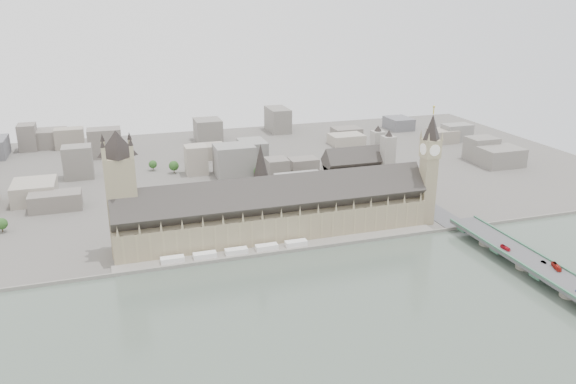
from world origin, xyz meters
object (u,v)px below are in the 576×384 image
object	(u,v)px
red_bus_north	(505,248)
red_bus_south	(556,267)
victoria_tower	(121,187)
westminster_abbey	(358,173)
palace_of_westminster	(275,212)
elizabeth_tower	(429,162)
westminster_bridge	(517,258)
car_silver	(544,262)

from	to	relation	value
red_bus_north	red_bus_south	distance (m)	40.88
victoria_tower	westminster_abbey	size ratio (longest dim) A/B	1.47
red_bus_north	red_bus_south	bearing A→B (deg)	-71.32
palace_of_westminster	red_bus_south	distance (m)	218.70
elizabeth_tower	westminster_bridge	size ratio (longest dim) A/B	0.33
victoria_tower	red_bus_north	world-z (taller)	victoria_tower
victoria_tower	westminster_abbey	distance (m)	244.79
palace_of_westminster	car_silver	xyz separation A→B (m)	(167.03, -128.31, -11.75)
westminster_bridge	car_silver	distance (m)	22.47
red_bus_north	victoria_tower	bearing A→B (deg)	158.78
elizabeth_tower	red_bus_north	xyz separation A→B (m)	(17.45, -88.38, -46.51)
westminster_bridge	car_silver	xyz separation A→B (m)	(5.03, -21.11, 5.83)
red_bus_north	red_bus_south	size ratio (longest dim) A/B	0.80
palace_of_westminster	red_bus_north	xyz separation A→B (m)	(155.45, -100.08, -11.13)
palace_of_westminster	westminster_abbey	xyz separation A→B (m)	(110.92, 75.30, 2.38)
palace_of_westminster	westminster_abbey	bearing A→B (deg)	34.17
victoria_tower	westminster_bridge	world-z (taller)	victoria_tower
palace_of_westminster	victoria_tower	xyz separation A→B (m)	(-122.00, 6.30, 32.50)
victoria_tower	car_silver	xyz separation A→B (m)	(289.03, -134.61, -44.25)
elizabeth_tower	victoria_tower	bearing A→B (deg)	176.04
elizabeth_tower	red_bus_south	size ratio (longest dim) A/B	9.01
victoria_tower	car_silver	world-z (taller)	victoria_tower
elizabeth_tower	westminster_abbey	world-z (taller)	elizabeth_tower
victoria_tower	red_bus_south	bearing A→B (deg)	-26.52
red_bus_north	elizabeth_tower	bearing A→B (deg)	100.92
westminster_bridge	red_bus_north	size ratio (longest dim) A/B	34.09
westminster_bridge	red_bus_north	xyz separation A→B (m)	(-6.55, 7.12, 6.45)
westminster_abbey	victoria_tower	bearing A→B (deg)	-163.50
victoria_tower	red_bus_south	distance (m)	327.75
victoria_tower	westminster_abbey	world-z (taller)	victoria_tower
red_bus_south	car_silver	bearing A→B (deg)	119.10
car_silver	victoria_tower	bearing A→B (deg)	144.88
westminster_abbey	red_bus_north	xyz separation A→B (m)	(44.53, -175.38, -13.50)
westminster_abbey	red_bus_south	world-z (taller)	westminster_abbey
westminster_abbey	car_silver	size ratio (longest dim) A/B	15.90
westminster_bridge	westminster_abbey	distance (m)	190.56
victoria_tower	westminster_abbey	xyz separation A→B (m)	(232.92, 69.00, -30.12)
westminster_abbey	red_bus_north	distance (m)	181.45
westminster_abbey	westminster_bridge	bearing A→B (deg)	-74.36
victoria_tower	elizabeth_tower	bearing A→B (deg)	-3.96
westminster_bridge	car_silver	world-z (taller)	car_silver
victoria_tower	red_bus_south	world-z (taller)	victoria_tower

